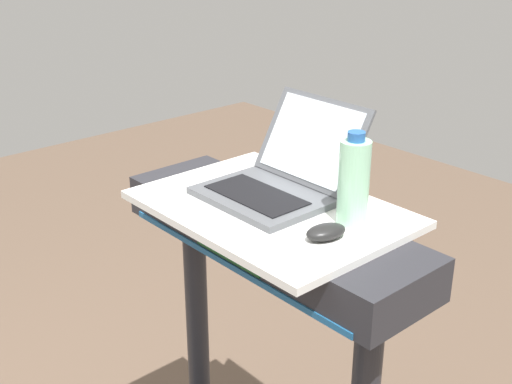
{
  "coord_description": "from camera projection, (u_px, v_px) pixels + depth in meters",
  "views": [
    {
      "loc": [
        1.14,
        -0.35,
        1.83
      ],
      "look_at": [
        0.0,
        0.65,
        1.19
      ],
      "focal_mm": 47.2,
      "sensor_mm": 36.0,
      "label": 1
    }
  ],
  "objects": [
    {
      "name": "water_bottle",
      "position": [
        354.0,
        181.0,
        1.57
      ],
      "size": [
        0.07,
        0.07,
        0.23
      ],
      "color": "#9EDBB2",
      "rests_on": "desk_board"
    },
    {
      "name": "computer_mouse",
      "position": [
        326.0,
        232.0,
        1.52
      ],
      "size": [
        0.08,
        0.11,
        0.03
      ],
      "primitive_type": "ellipsoid",
      "rotation": [
        0.0,
        0.0,
        -0.22
      ],
      "color": "black",
      "rests_on": "desk_board"
    },
    {
      "name": "desk_board",
      "position": [
        271.0,
        209.0,
        1.7
      ],
      "size": [
        0.67,
        0.47,
        0.02
      ],
      "primitive_type": "cube",
      "color": "white",
      "rests_on": "treadmill_base"
    },
    {
      "name": "laptop",
      "position": [
        278.0,
        177.0,
        1.75
      ],
      "size": [
        0.32,
        0.36,
        0.23
      ],
      "rotation": [
        0.0,
        0.0,
        0.0
      ],
      "color": "#515459",
      "rests_on": "desk_board"
    }
  ]
}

